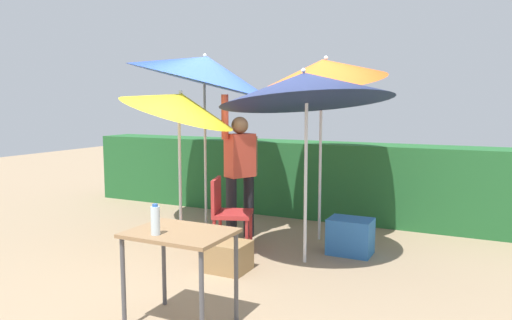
# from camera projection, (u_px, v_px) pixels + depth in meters

# --- Properties ---
(ground_plane) EXTENTS (24.00, 24.00, 0.00)m
(ground_plane) POSITION_uv_depth(u_px,v_px,m) (245.00, 257.00, 5.56)
(ground_plane) COLOR #9E8466
(hedge_row) EXTENTS (8.00, 0.70, 1.17)m
(hedge_row) POSITION_uv_depth(u_px,v_px,m) (312.00, 179.00, 7.57)
(hedge_row) COLOR #23602D
(hedge_row) RESTS_ON ground_plane
(umbrella_rainbow) EXTENTS (1.91, 1.89, 2.27)m
(umbrella_rainbow) POSITION_uv_depth(u_px,v_px,m) (305.00, 88.00, 5.14)
(umbrella_rainbow) COLOR silver
(umbrella_rainbow) RESTS_ON ground_plane
(umbrella_orange) EXTENTS (1.47, 1.44, 2.14)m
(umbrella_orange) POSITION_uv_depth(u_px,v_px,m) (180.00, 104.00, 5.84)
(umbrella_orange) COLOR silver
(umbrella_orange) RESTS_ON ground_plane
(umbrella_yellow) EXTENTS (2.17, 2.12, 2.75)m
(umbrella_yellow) POSITION_uv_depth(u_px,v_px,m) (205.00, 70.00, 6.64)
(umbrella_yellow) COLOR silver
(umbrella_yellow) RESTS_ON ground_plane
(umbrella_navy) EXTENTS (1.59, 1.58, 2.52)m
(umbrella_navy) POSITION_uv_depth(u_px,v_px,m) (324.00, 71.00, 6.00)
(umbrella_navy) COLOR silver
(umbrella_navy) RESTS_ON ground_plane
(person_vendor) EXTENTS (0.36, 0.53, 1.88)m
(person_vendor) POSITION_uv_depth(u_px,v_px,m) (240.00, 168.00, 6.22)
(person_vendor) COLOR black
(person_vendor) RESTS_ON ground_plane
(chair_plastic) EXTENTS (0.56, 0.56, 0.89)m
(chair_plastic) POSITION_uv_depth(u_px,v_px,m) (227.00, 210.00, 5.69)
(chair_plastic) COLOR #B72D2D
(chair_plastic) RESTS_ON ground_plane
(cooler_box) EXTENTS (0.50, 0.37, 0.42)m
(cooler_box) POSITION_uv_depth(u_px,v_px,m) (350.00, 236.00, 5.65)
(cooler_box) COLOR #2D6BB7
(cooler_box) RESTS_ON ground_plane
(crate_cardboard) EXTENTS (0.44, 0.38, 0.31)m
(crate_cardboard) POSITION_uv_depth(u_px,v_px,m) (227.00, 256.00, 5.09)
(crate_cardboard) COLOR #9E7A4C
(crate_cardboard) RESTS_ON ground_plane
(folding_table) EXTENTS (0.80, 0.60, 0.77)m
(folding_table) POSITION_uv_depth(u_px,v_px,m) (180.00, 243.00, 3.78)
(folding_table) COLOR #4C4C51
(folding_table) RESTS_ON ground_plane
(bottle_water) EXTENTS (0.07, 0.07, 0.24)m
(bottle_water) POSITION_uv_depth(u_px,v_px,m) (155.00, 220.00, 3.65)
(bottle_water) COLOR silver
(bottle_water) RESTS_ON folding_table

